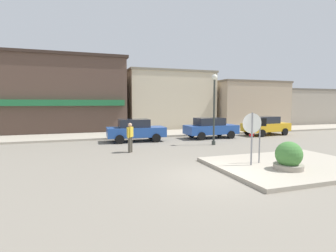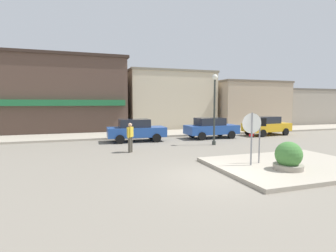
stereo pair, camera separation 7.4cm
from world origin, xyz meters
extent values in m
plane|color=gray|center=(0.00, 0.00, 0.00)|extent=(160.00, 160.00, 0.00)
cube|color=#A89E8C|center=(3.71, 0.31, 0.07)|extent=(6.40, 4.80, 0.15)
cube|color=#A89E8C|center=(0.00, 13.06, 0.07)|extent=(80.00, 4.00, 0.15)
cylinder|color=gray|center=(1.95, 0.62, 1.15)|extent=(0.07, 0.07, 2.30)
cylinder|color=red|center=(1.95, 0.64, 1.87)|extent=(0.75, 0.12, 0.76)
cylinder|color=white|center=(1.95, 0.63, 1.87)|extent=(0.81, 0.12, 0.82)
cube|color=red|center=(1.95, 0.64, 1.39)|extent=(0.20, 0.04, 0.11)
cylinder|color=gray|center=(2.53, 0.87, 1.05)|extent=(0.06, 0.06, 2.10)
cube|color=black|center=(2.53, 0.88, 1.88)|extent=(0.60, 0.10, 0.34)
cube|color=white|center=(2.53, 0.89, 1.88)|extent=(0.54, 0.08, 0.29)
cube|color=black|center=(2.53, 0.89, 1.88)|extent=(0.34, 0.05, 0.08)
cylinder|color=gray|center=(2.89, -0.41, 0.17)|extent=(1.10, 1.10, 0.35)
sphere|color=#427A38|center=(2.89, -0.41, 0.73)|extent=(1.00, 1.00, 1.00)
cylinder|color=#333833|center=(3.50, 6.58, 2.10)|extent=(0.12, 0.12, 4.20)
cylinder|color=#333833|center=(3.50, 6.58, 0.12)|extent=(0.24, 0.24, 0.24)
sphere|color=white|center=(3.50, 6.58, 4.31)|extent=(0.36, 0.36, 0.36)
cone|color=#333833|center=(3.50, 6.58, 4.45)|extent=(0.32, 0.32, 0.18)
cube|color=#234C9E|center=(-0.90, 9.69, 0.67)|extent=(4.07, 1.86, 0.66)
cube|color=#1E232D|center=(-1.05, 9.69, 1.28)|extent=(2.14, 1.48, 0.56)
cylinder|color=black|center=(0.38, 10.49, 0.30)|extent=(0.61, 0.20, 0.60)
cylinder|color=black|center=(0.31, 8.79, 0.30)|extent=(0.61, 0.20, 0.60)
cylinder|color=black|center=(-2.10, 10.59, 0.30)|extent=(0.61, 0.20, 0.60)
cylinder|color=black|center=(-2.17, 8.89, 0.30)|extent=(0.61, 0.20, 0.60)
cube|color=#234C9E|center=(4.89, 9.53, 0.67)|extent=(4.03, 1.77, 0.66)
cube|color=#1E232D|center=(4.74, 9.53, 1.28)|extent=(2.10, 1.43, 0.56)
cylinder|color=black|center=(6.11, 10.40, 0.30)|extent=(0.60, 0.19, 0.60)
cylinder|color=black|center=(6.14, 8.70, 0.30)|extent=(0.60, 0.19, 0.60)
cylinder|color=black|center=(3.63, 10.36, 0.30)|extent=(0.60, 0.19, 0.60)
cylinder|color=black|center=(3.66, 8.66, 0.30)|extent=(0.60, 0.19, 0.60)
cube|color=gold|center=(10.16, 9.74, 0.67)|extent=(4.15, 2.09, 0.66)
cube|color=#1E232D|center=(10.01, 9.72, 1.28)|extent=(2.21, 1.60, 0.56)
cylinder|color=black|center=(11.31, 10.71, 0.30)|extent=(0.62, 0.24, 0.60)
cylinder|color=black|center=(11.48, 9.02, 0.30)|extent=(0.62, 0.24, 0.60)
cylinder|color=black|center=(8.84, 10.46, 0.30)|extent=(0.62, 0.24, 0.60)
cylinder|color=black|center=(9.02, 8.77, 0.30)|extent=(0.62, 0.24, 0.60)
cylinder|color=#4C473D|center=(-2.11, 5.69, 0.42)|extent=(0.16, 0.16, 0.85)
cylinder|color=#4C473D|center=(-2.00, 5.83, 0.42)|extent=(0.16, 0.16, 0.85)
cube|color=gold|center=(-2.06, 5.76, 1.12)|extent=(0.40, 0.42, 0.54)
sphere|color=tan|center=(-2.06, 5.76, 1.50)|extent=(0.22, 0.22, 0.22)
cylinder|color=gold|center=(-2.20, 5.58, 1.07)|extent=(0.13, 0.13, 0.52)
cylinder|color=gold|center=(-1.92, 5.94, 1.07)|extent=(0.13, 0.13, 0.52)
cube|color=brown|center=(-6.30, 19.81, 3.32)|extent=(11.53, 9.49, 6.63)
cube|color=#1E6638|center=(-6.30, 14.91, 2.70)|extent=(10.96, 0.40, 0.50)
cube|color=#352721|center=(-6.30, 19.81, 6.75)|extent=(11.88, 9.77, 0.24)
cube|color=beige|center=(4.47, 19.52, 2.89)|extent=(8.87, 7.54, 5.77)
cube|color=gray|center=(4.47, 19.52, 5.87)|extent=(9.05, 7.69, 0.20)
cube|color=tan|center=(13.44, 17.59, 2.43)|extent=(8.10, 6.01, 4.85)
cube|color=#685B4C|center=(13.44, 17.59, 4.95)|extent=(8.26, 6.13, 0.20)
cube|color=#9E9384|center=(22.63, 18.24, 2.09)|extent=(8.27, 5.25, 4.18)
cube|color=#5E584F|center=(22.63, 18.24, 4.28)|extent=(8.43, 5.36, 0.20)
camera|label=1|loc=(-4.69, -8.24, 2.69)|focal=28.00mm
camera|label=2|loc=(-4.62, -8.26, 2.69)|focal=28.00mm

